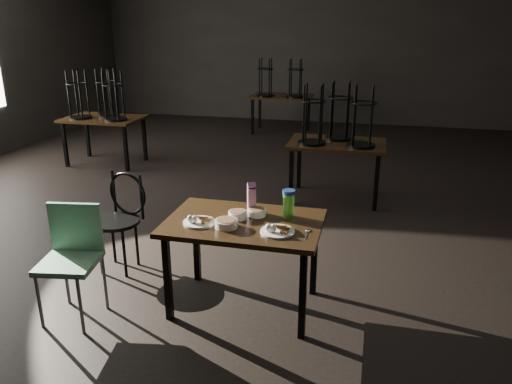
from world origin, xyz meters
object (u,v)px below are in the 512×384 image
(bentwood_chair, at_px, (121,214))
(water_bottle, at_px, (289,203))
(main_table, at_px, (244,230))
(school_chair, at_px, (72,252))
(juice_carton, at_px, (252,199))

(bentwood_chair, bearing_deg, water_bottle, 4.25)
(main_table, xyz_separation_m, school_chair, (-1.25, -0.42, -0.13))
(water_bottle, xyz_separation_m, school_chair, (-1.57, -0.58, -0.33))
(main_table, relative_size, bentwood_chair, 1.33)
(main_table, distance_m, bentwood_chair, 1.34)
(main_table, relative_size, water_bottle, 5.39)
(juice_carton, distance_m, school_chair, 1.44)
(juice_carton, bearing_deg, school_chair, -154.80)
(juice_carton, relative_size, water_bottle, 1.15)
(juice_carton, height_order, school_chair, juice_carton)
(main_table, relative_size, juice_carton, 4.67)
(water_bottle, xyz_separation_m, bentwood_chair, (-1.59, 0.23, -0.33))
(school_chair, bearing_deg, bentwood_chair, 82.17)
(water_bottle, bearing_deg, main_table, -153.18)
(bentwood_chair, distance_m, school_chair, 0.81)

